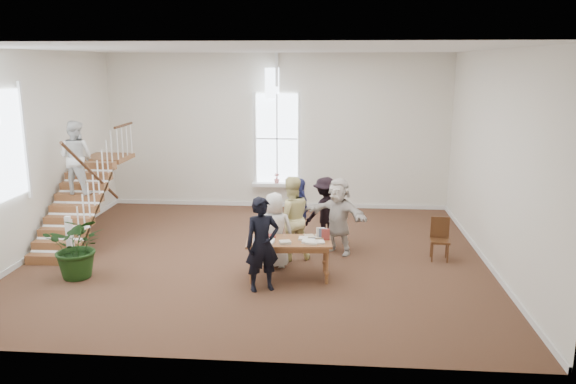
# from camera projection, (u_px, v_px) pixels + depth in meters

# --- Properties ---
(ground) EXTENTS (10.00, 10.00, 0.00)m
(ground) POSITION_uv_depth(u_px,v_px,m) (258.00, 256.00, 12.54)
(ground) COLOR #4A2A1D
(ground) RESTS_ON ground
(room_shell) EXTENTS (10.49, 10.00, 10.00)m
(room_shell) POSITION_uv_depth(u_px,v_px,m) (277.00, 194.00, 16.72)
(room_shell) COLOR silver
(room_shell) RESTS_ON ground
(staircase) EXTENTS (1.10, 4.10, 2.92)m
(staircase) POSITION_uv_depth(u_px,v_px,m) (79.00, 176.00, 13.25)
(staircase) COLOR brown
(staircase) RESTS_ON ground
(library_table) EXTENTS (1.74, 0.96, 0.84)m
(library_table) POSITION_uv_depth(u_px,v_px,m) (289.00, 244.00, 11.14)
(library_table) COLOR brown
(library_table) RESTS_ON ground
(police_officer) EXTENTS (0.78, 0.66, 1.81)m
(police_officer) POSITION_uv_depth(u_px,v_px,m) (262.00, 244.00, 10.51)
(police_officer) COLOR black
(police_officer) RESTS_ON ground
(elderly_woman) EXTENTS (0.82, 0.57, 1.60)m
(elderly_woman) POSITION_uv_depth(u_px,v_px,m) (275.00, 230.00, 11.73)
(elderly_woman) COLOR silver
(elderly_woman) RESTS_ON ground
(person_yellow) EXTENTS (1.08, 0.96, 1.86)m
(person_yellow) POSITION_uv_depth(u_px,v_px,m) (291.00, 218.00, 12.17)
(person_yellow) COLOR #EDE094
(person_yellow) RESTS_ON ground
(woman_cluster_a) EXTENTS (0.72, 1.06, 1.67)m
(woman_cluster_a) POSITION_uv_depth(u_px,v_px,m) (299.00, 214.00, 12.85)
(woman_cluster_a) COLOR navy
(woman_cluster_a) RESTS_ON ground
(woman_cluster_b) EXTENTS (1.20, 1.10, 1.62)m
(woman_cluster_b) POSITION_uv_depth(u_px,v_px,m) (325.00, 211.00, 13.24)
(woman_cluster_b) COLOR black
(woman_cluster_b) RESTS_ON ground
(woman_cluster_c) EXTENTS (1.64, 1.30, 1.74)m
(woman_cluster_c) POSITION_uv_depth(u_px,v_px,m) (338.00, 216.00, 12.57)
(woman_cluster_c) COLOR silver
(woman_cluster_c) RESTS_ON ground
(floor_plant) EXTENTS (1.31, 1.18, 1.30)m
(floor_plant) POSITION_uv_depth(u_px,v_px,m) (78.00, 246.00, 11.18)
(floor_plant) COLOR #163310
(floor_plant) RESTS_ON ground
(side_chair) EXTENTS (0.44, 0.44, 0.93)m
(side_chair) POSITION_uv_depth(u_px,v_px,m) (440.00, 236.00, 12.27)
(side_chair) COLOR #38190F
(side_chair) RESTS_ON ground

